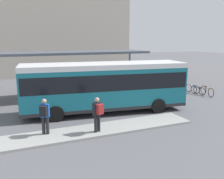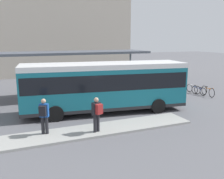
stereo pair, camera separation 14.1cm
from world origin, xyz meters
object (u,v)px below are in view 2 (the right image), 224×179
bicycle_blue (199,91)px  city_bus (105,84)px  potted_planter_near_shelter (81,95)px  bicycle_orange (208,91)px  pedestrian_waiting (44,114)px  pedestrian_companion (97,112)px  potted_planter_far_side (126,91)px  bicycle_white (193,89)px

bicycle_blue → city_bus: bearing=93.4°
bicycle_blue → potted_planter_near_shelter: bearing=78.3°
bicycle_orange → bicycle_blue: bearing=-146.0°
bicycle_orange → pedestrian_waiting: bearing=-65.2°
pedestrian_companion → bicycle_orange: size_ratio=0.97×
pedestrian_waiting → potted_planter_near_shelter: (3.27, 5.30, -0.47)m
pedestrian_waiting → bicycle_blue: bearing=-47.2°
pedestrian_companion → potted_planter_near_shelter: size_ratio=1.40×
pedestrian_companion → potted_planter_far_side: (4.41, 5.81, -0.42)m
pedestrian_waiting → bicycle_white: size_ratio=1.06×
potted_planter_near_shelter → potted_planter_far_side: size_ratio=0.91×
bicycle_white → city_bus: bearing=100.7°
bicycle_white → potted_planter_near_shelter: potted_planter_near_shelter is taller
pedestrian_waiting → potted_planter_far_side: 8.53m
city_bus → potted_planter_near_shelter: city_bus is taller
pedestrian_companion → bicycle_white: bearing=-81.3°
city_bus → pedestrian_companion: size_ratio=6.04×
bicycle_blue → pedestrian_waiting: bearing=101.9°
potted_planter_near_shelter → pedestrian_waiting: bearing=-121.6°
city_bus → bicycle_blue: 9.33m
pedestrian_waiting → bicycle_blue: (13.25, 4.39, -0.77)m
bicycle_white → potted_planter_near_shelter: size_ratio=1.32×
potted_planter_near_shelter → potted_planter_far_side: 3.56m
pedestrian_companion → bicycle_orange: (11.16, 4.41, -0.73)m
city_bus → potted_planter_far_side: size_ratio=7.75×
bicycle_orange → potted_planter_far_side: potted_planter_far_side is taller
city_bus → bicycle_white: (9.09, 2.28, -1.47)m
pedestrian_companion → potted_planter_far_side: size_ratio=1.28×
city_bus → potted_planter_far_side: bearing=48.3°
bicycle_orange → potted_planter_far_side: 6.90m
city_bus → pedestrian_waiting: size_ratio=6.05×
pedestrian_companion → bicycle_orange: pedestrian_companion is taller
pedestrian_waiting → pedestrian_companion: 2.51m
bicycle_white → potted_planter_far_side: (-6.45, -0.00, 0.34)m
bicycle_orange → city_bus: bearing=-75.1°
bicycle_blue → potted_planter_far_side: size_ratio=1.15×
bicycle_white → pedestrian_companion: bearing=114.8°
city_bus → pedestrian_waiting: 5.09m
bicycle_orange → potted_planter_near_shelter: size_ratio=1.44×
pedestrian_companion → potted_planter_far_side: pedestrian_companion is taller
potted_planter_far_side → pedestrian_waiting: bearing=-143.3°
bicycle_orange → bicycle_blue: (-0.32, 0.70, -0.05)m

